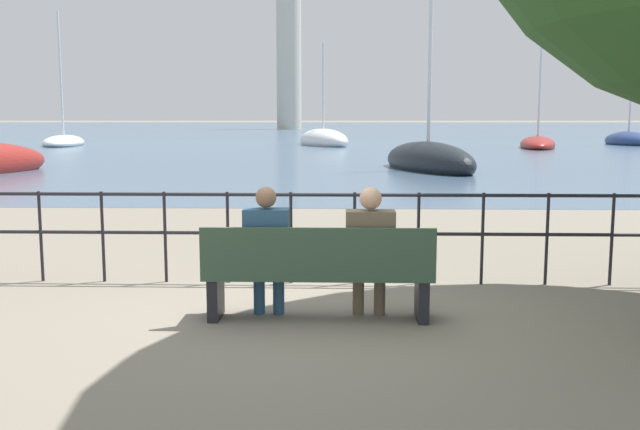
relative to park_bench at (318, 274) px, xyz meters
name	(u,v)px	position (x,y,z in m)	size (l,w,h in m)	color
ground_plane	(318,318)	(0.00, 0.07, -0.44)	(1000.00, 1000.00, 0.00)	gray
harbor_water	(342,126)	(0.00, 158.27, -0.44)	(600.00, 300.00, 0.01)	#47607A
park_bench	(318,274)	(0.00, 0.00, 0.00)	(2.14, 0.45, 0.90)	#334C38
seated_person_left	(267,247)	(-0.48, 0.08, 0.24)	(0.42, 0.35, 1.25)	navy
seated_person_right	(370,247)	(0.48, 0.08, 0.24)	(0.46, 0.35, 1.25)	brown
promenade_railing	(323,223)	(0.00, 1.53, 0.25)	(13.80, 0.04, 1.05)	black
sailboat_0	(428,161)	(3.34, 19.59, -0.12)	(3.79, 6.78, 8.02)	black
sailboat_1	(64,142)	(-19.01, 42.23, -0.20)	(4.15, 7.93, 9.31)	white
sailboat_3	(323,141)	(-1.12, 42.73, -0.10)	(4.84, 7.58, 7.40)	white
sailboat_4	(628,141)	(20.40, 44.71, -0.14)	(2.68, 5.76, 8.27)	navy
sailboat_5	(538,143)	(12.69, 39.67, -0.17)	(4.15, 8.96, 11.73)	maroon
harbor_lighthouse	(289,53)	(-8.78, 113.74, 12.07)	(4.10, 4.10, 26.90)	beige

